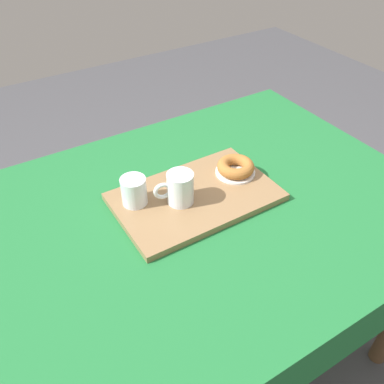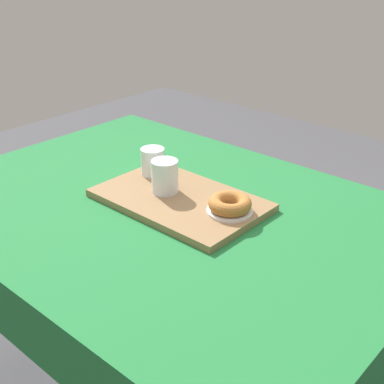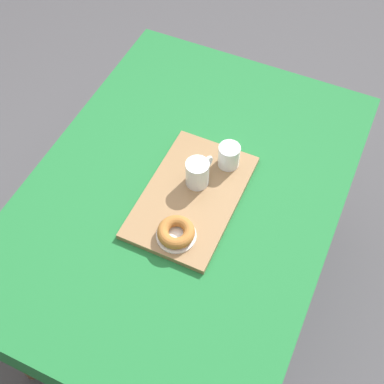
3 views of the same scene
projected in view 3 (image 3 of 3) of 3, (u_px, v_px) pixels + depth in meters
name	position (u px, v px, depth m)	size (l,w,h in m)	color
ground_plane	(186.00, 287.00, 2.35)	(6.00, 6.00, 0.00)	#47474C
dining_table	(184.00, 205.00, 1.79)	(1.40, 1.01, 0.77)	#1E6B33
serving_tray	(192.00, 196.00, 1.69)	(0.48, 0.30, 0.02)	olive
tea_mug_left	(198.00, 173.00, 1.67)	(0.12, 0.08, 0.10)	white
water_glass_near	(229.00, 156.00, 1.72)	(0.07, 0.07, 0.08)	white
donut_plate_left	(176.00, 236.00, 1.59)	(0.13, 0.13, 0.01)	white
sugar_donut_left	(176.00, 232.00, 1.57)	(0.12, 0.12, 0.04)	#A3662D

